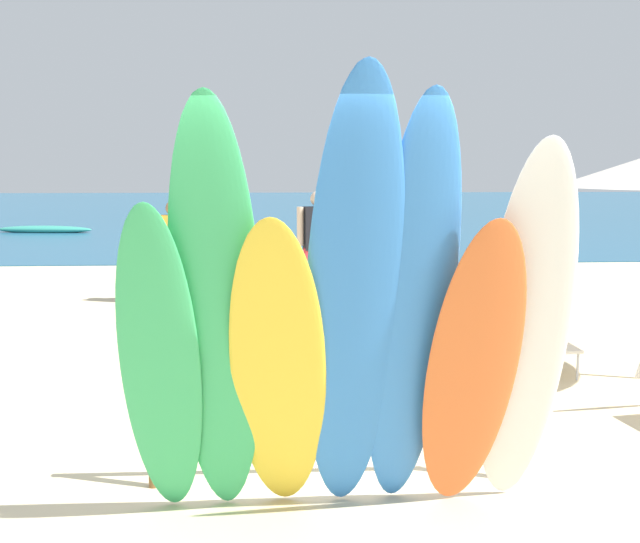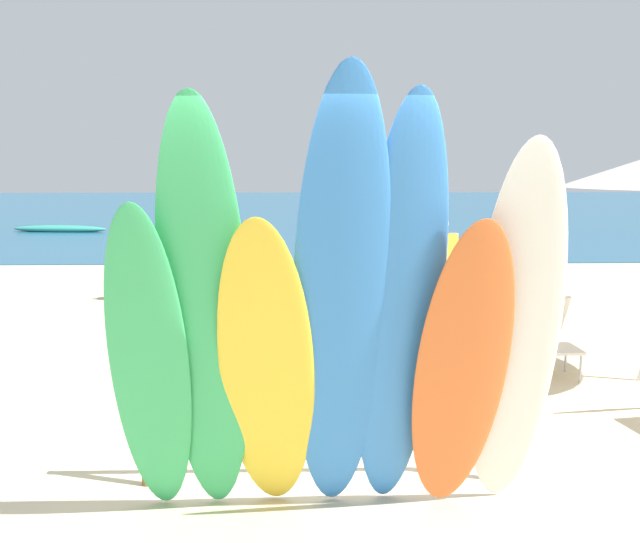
{
  "view_description": "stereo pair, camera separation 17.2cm",
  "coord_description": "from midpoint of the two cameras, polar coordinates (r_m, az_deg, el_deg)",
  "views": [
    {
      "loc": [
        -0.35,
        -4.81,
        2.16
      ],
      "look_at": [
        0.0,
        2.13,
        1.15
      ],
      "focal_mm": 41.69,
      "sensor_mm": 36.0,
      "label": 1
    },
    {
      "loc": [
        -0.18,
        -4.81,
        2.16
      ],
      "look_at": [
        0.0,
        2.13,
        1.15
      ],
      "focal_mm": 41.69,
      "sensor_mm": 36.0,
      "label": 2
    }
  ],
  "objects": [
    {
      "name": "beachgoer_strolling",
      "position": [
        11.72,
        -10.17,
        2.07
      ],
      "size": [
        0.6,
        0.26,
        1.6
      ],
      "rotation": [
        0.0,
        0.0,
        3.29
      ],
      "color": "#9E704C",
      "rests_on": "ground"
    },
    {
      "name": "surfboard_blue_4",
      "position": [
        4.31,
        7.27,
        -3.57
      ],
      "size": [
        0.57,
        0.96,
        2.57
      ],
      "primitive_type": "ellipsoid",
      "rotation": [
        0.32,
        0.0,
        0.08
      ],
      "color": "#337AD1",
      "rests_on": "ground"
    },
    {
      "name": "beachgoer_midbeach",
      "position": [
        11.41,
        0.84,
        2.48
      ],
      "size": [
        0.65,
        0.31,
        1.75
      ],
      "rotation": [
        0.0,
        0.0,
        0.19
      ],
      "color": "beige",
      "rests_on": "ground"
    },
    {
      "name": "ocean_water",
      "position": [
        35.99,
        -1.08,
        4.85
      ],
      "size": [
        60.0,
        40.0,
        0.02
      ],
      "primitive_type": "cube",
      "color": "#235B7F",
      "rests_on": "ground"
    },
    {
      "name": "surfboard_blue_3",
      "position": [
        4.2,
        2.76,
        -2.99
      ],
      "size": [
        0.61,
        1.01,
        2.68
      ],
      "primitive_type": "ellipsoid",
      "rotation": [
        0.33,
        0.0,
        0.06
      ],
      "color": "#337AD1",
      "rests_on": "ground"
    },
    {
      "name": "surfboard_green_1",
      "position": [
        4.3,
        -7.68,
        -3.72
      ],
      "size": [
        0.55,
        0.82,
        2.55
      ],
      "primitive_type": "ellipsoid",
      "rotation": [
        0.28,
        0.0,
        -0.04
      ],
      "color": "#38B266",
      "rests_on": "ground"
    },
    {
      "name": "beach_chair_blue",
      "position": [
        8.12,
        17.62,
        -4.49
      ],
      "size": [
        0.53,
        0.76,
        0.8
      ],
      "rotation": [
        0.0,
        0.0,
        0.04
      ],
      "color": "#B7B7BC",
      "rests_on": "ground"
    },
    {
      "name": "surfboard_yellow_2",
      "position": [
        4.39,
        -2.98,
        -7.74
      ],
      "size": [
        0.63,
        0.84,
        1.9
      ],
      "primitive_type": "ellipsoid",
      "rotation": [
        0.37,
        0.0,
        -0.09
      ],
      "color": "yellow",
      "rests_on": "ground"
    },
    {
      "name": "ground",
      "position": [
        18.93,
        -0.68,
        1.72
      ],
      "size": [
        60.0,
        60.0,
        0.0
      ],
      "primitive_type": "plane",
      "color": "beige"
    },
    {
      "name": "surfboard_rack",
      "position": [
        5.07,
        1.63,
        -9.78
      ],
      "size": [
        2.58,
        0.07,
        0.78
      ],
      "color": "brown",
      "rests_on": "ground"
    },
    {
      "name": "surfboard_green_0",
      "position": [
        4.45,
        -11.86,
        -7.2
      ],
      "size": [
        0.49,
        0.72,
        1.98
      ],
      "primitive_type": "ellipsoid",
      "rotation": [
        0.32,
        0.0,
        -0.03
      ],
      "color": "#38B266",
      "rests_on": "ground"
    },
    {
      "name": "distant_boat",
      "position": [
        24.98,
        -19.15,
        3.11
      ],
      "size": [
        3.06,
        0.83,
        0.24
      ],
      "color": "teal",
      "rests_on": "ground"
    },
    {
      "name": "surfboard_orange_5",
      "position": [
        4.47,
        11.88,
        -7.67
      ],
      "size": [
        0.62,
        0.82,
        1.89
      ],
      "primitive_type": "ellipsoid",
      "rotation": [
        0.36,
        0.0,
        0.09
      ],
      "color": "orange",
      "rests_on": "ground"
    },
    {
      "name": "surfboard_white_6",
      "position": [
        4.53,
        15.78,
        -4.81
      ],
      "size": [
        0.57,
        0.86,
        2.32
      ],
      "primitive_type": "ellipsoid",
      "rotation": [
        0.33,
        0.0,
        -0.06
      ],
      "color": "white",
      "rests_on": "ground"
    },
    {
      "name": "beachgoer_by_water",
      "position": [
        7.74,
        9.53,
        -0.74
      ],
      "size": [
        0.51,
        0.44,
        1.67
      ],
      "rotation": [
        0.0,
        0.0,
        0.69
      ],
      "color": "tan",
      "rests_on": "ground"
    }
  ]
}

